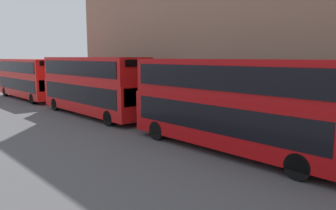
{
  "coord_description": "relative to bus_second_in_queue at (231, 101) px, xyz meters",
  "views": [
    {
      "loc": [
        -10.35,
        8.99,
        4.31
      ],
      "look_at": [
        0.48,
        20.94,
        1.94
      ],
      "focal_mm": 35.0,
      "sensor_mm": 36.0,
      "label": 1
    }
  ],
  "objects": [
    {
      "name": "bus_trailing",
      "position": [
        0.0,
        25.68,
        -0.06
      ],
      "size": [
        2.59,
        11.46,
        4.09
      ],
      "color": "red",
      "rests_on": "ground"
    },
    {
      "name": "bus_third_in_queue",
      "position": [
        0.0,
        12.53,
        0.04
      ],
      "size": [
        2.59,
        11.23,
        4.29
      ],
      "color": "red",
      "rests_on": "ground"
    },
    {
      "name": "bus_second_in_queue",
      "position": [
        0.0,
        0.0,
        0.0
      ],
      "size": [
        2.59,
        10.86,
        4.22
      ],
      "color": "#B20C0F",
      "rests_on": "ground"
    }
  ]
}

